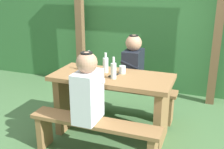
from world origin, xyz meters
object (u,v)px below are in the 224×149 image
(person_white_shirt, at_px, (88,90))
(cell_phone, at_px, (113,75))
(picnic_table, at_px, (112,95))
(drinking_glass, at_px, (122,70))
(bottle_left, at_px, (106,65))
(bench_far, at_px, (125,95))
(bench_near, at_px, (94,131))
(person_black_coat, at_px, (133,64))
(bottle_right, at_px, (89,64))
(bottle_center, at_px, (114,70))

(person_white_shirt, distance_m, cell_phone, 0.52)
(picnic_table, relative_size, drinking_glass, 15.22)
(bottle_left, bearing_deg, bench_far, 76.27)
(picnic_table, relative_size, bottle_left, 5.79)
(picnic_table, relative_size, bench_near, 1.00)
(picnic_table, relative_size, bench_far, 1.00)
(bench_near, distance_m, person_black_coat, 1.14)
(person_white_shirt, distance_m, bottle_right, 0.61)
(person_white_shirt, height_order, bottle_right, person_white_shirt)
(bench_far, relative_size, drinking_glass, 15.22)
(person_white_shirt, height_order, cell_phone, person_white_shirt)
(bottle_left, bearing_deg, bench_near, -79.67)
(bench_far, height_order, drinking_glass, drinking_glass)
(bench_near, relative_size, bench_far, 1.00)
(cell_phone, bearing_deg, bottle_center, -63.12)
(bench_near, bearing_deg, person_black_coat, 84.51)
(bench_near, height_order, person_white_shirt, person_white_shirt)
(bench_near, height_order, person_black_coat, person_black_coat)
(person_black_coat, distance_m, bottle_left, 0.50)
(picnic_table, height_order, bottle_center, bottle_center)
(bottle_left, xyz_separation_m, bottle_right, (-0.19, -0.04, 0.00))
(person_white_shirt, xyz_separation_m, bottle_center, (0.12, 0.42, 0.10))
(drinking_glass, xyz_separation_m, bottle_left, (-0.20, -0.03, 0.05))
(drinking_glass, height_order, bottle_right, bottle_right)
(bench_near, bearing_deg, person_white_shirt, 177.04)
(person_black_coat, xyz_separation_m, bottle_right, (-0.41, -0.49, 0.10))
(bottle_right, xyz_separation_m, bottle_center, (0.36, -0.14, -0.00))
(person_white_shirt, xyz_separation_m, person_black_coat, (0.16, 1.04, 0.00))
(picnic_table, xyz_separation_m, bench_far, (0.00, 0.52, -0.20))
(person_white_shirt, distance_m, person_black_coat, 1.06)
(person_white_shirt, height_order, drinking_glass, person_white_shirt)
(person_black_coat, bearing_deg, picnic_table, -100.92)
(bottle_left, bearing_deg, person_white_shirt, -85.65)
(picnic_table, distance_m, bottle_center, 0.36)
(person_white_shirt, distance_m, bottle_left, 0.61)
(picnic_table, bearing_deg, person_black_coat, 79.08)
(bench_far, xyz_separation_m, person_white_shirt, (-0.06, -1.05, 0.45))
(bench_near, bearing_deg, bench_far, 90.00)
(person_white_shirt, height_order, person_black_coat, same)
(bench_near, height_order, drinking_glass, drinking_glass)
(person_white_shirt, bearing_deg, person_black_coat, 81.02)
(person_black_coat, bearing_deg, bottle_left, -115.28)
(picnic_table, xyz_separation_m, bottle_right, (-0.30, 0.04, 0.35))
(picnic_table, distance_m, cell_phone, 0.25)
(picnic_table, bearing_deg, person_white_shirt, -97.01)
(picnic_table, distance_m, bottle_right, 0.46)
(bottle_right, bearing_deg, picnic_table, -6.75)
(cell_phone, bearing_deg, bottle_right, 178.54)
(picnic_table, height_order, person_black_coat, person_black_coat)
(bench_near, distance_m, bottle_left, 0.82)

